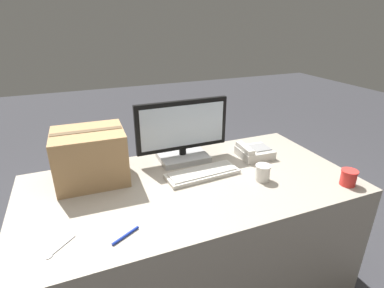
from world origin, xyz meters
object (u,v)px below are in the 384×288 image
paper_cup_left (263,173)px  cardboard_box (90,156)px  spoon (57,250)px  pen_marker (126,235)px  desk_phone (254,152)px  paper_cup_right (348,178)px  keyboard (202,173)px  monitor (183,135)px

paper_cup_left → cardboard_box: 0.94m
spoon → pen_marker: (0.26, -0.02, 0.00)m
desk_phone → pen_marker: desk_phone is taller
desk_phone → paper_cup_right: size_ratio=2.42×
keyboard → paper_cup_left: (0.29, -0.17, 0.03)m
paper_cup_left → paper_cup_right: (0.40, -0.22, -0.00)m
monitor → desk_phone: monitor is taller
paper_cup_left → pen_marker: (-0.79, -0.18, -0.04)m
keyboard → paper_cup_right: size_ratio=4.94×
cardboard_box → desk_phone: bearing=-4.9°
paper_cup_left → cardboard_box: (-0.87, 0.36, 0.10)m
desk_phone → pen_marker: 1.02m
paper_cup_right → monitor: bearing=138.6°
keyboard → paper_cup_right: (0.68, -0.39, 0.03)m
keyboard → cardboard_box: 0.62m
monitor → cardboard_box: monitor is taller
desk_phone → spoon: size_ratio=1.85×
keyboard → cardboard_box: size_ratio=1.14×
keyboard → desk_phone: 0.42m
keyboard → paper_cup_right: paper_cup_right is taller
desk_phone → paper_cup_left: 0.30m
pen_marker → monitor: bearing=-158.6°
desk_phone → cardboard_box: (-0.99, 0.09, 0.11)m
paper_cup_left → monitor: bearing=127.3°
paper_cup_left → pen_marker: size_ratio=0.73×
monitor → paper_cup_left: bearing=-52.7°
spoon → cardboard_box: bearing=-152.6°
monitor → keyboard: bearing=-83.2°
desk_phone → spoon: (-1.17, -0.43, -0.03)m
spoon → monitor: bearing=174.8°
keyboard → pen_marker: bearing=-148.9°
monitor → spoon: 0.95m
paper_cup_left → paper_cup_right: size_ratio=1.05×
keyboard → spoon: bearing=-160.5°
monitor → keyboard: monitor is taller
paper_cup_left → desk_phone: bearing=65.9°
paper_cup_right → pen_marker: bearing=178.3°
monitor → pen_marker: bearing=-128.7°
keyboard → desk_phone: (0.41, 0.10, 0.02)m
cardboard_box → paper_cup_right: bearing=-24.5°
paper_cup_right → desk_phone: bearing=119.2°
monitor → desk_phone: size_ratio=2.76×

